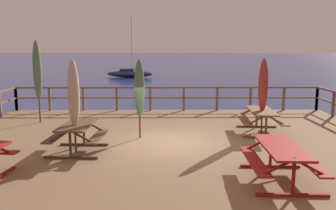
{
  "coord_description": "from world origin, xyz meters",
  "views": [
    {
      "loc": [
        -0.1,
        -10.27,
        3.67
      ],
      "look_at": [
        0.0,
        0.85,
        1.88
      ],
      "focal_mm": 37.53,
      "sensor_mm": 36.0,
      "label": 1
    }
  ],
  "objects_px": {
    "picnic_table_mid_centre": "(281,155)",
    "patio_umbrella_tall_mid_right": "(74,94)",
    "sailboat_distant": "(130,73)",
    "picnic_table_front_left": "(261,116)",
    "patio_umbrella_short_back": "(37,71)",
    "patio_umbrella_tall_back_right": "(139,89)",
    "picnic_table_back_right": "(77,132)",
    "patio_umbrella_tall_front": "(263,86)"
  },
  "relations": [
    {
      "from": "picnic_table_mid_centre",
      "to": "picnic_table_back_right",
      "type": "relative_size",
      "value": 1.24
    },
    {
      "from": "picnic_table_mid_centre",
      "to": "patio_umbrella_tall_front",
      "type": "distance_m",
      "value": 4.52
    },
    {
      "from": "patio_umbrella_tall_mid_right",
      "to": "sailboat_distant",
      "type": "bearing_deg",
      "value": 93.34
    },
    {
      "from": "picnic_table_front_left",
      "to": "picnic_table_mid_centre",
      "type": "xyz_separation_m",
      "value": [
        -0.76,
        -4.35,
        0.0
      ]
    },
    {
      "from": "picnic_table_mid_centre",
      "to": "patio_umbrella_tall_mid_right",
      "type": "bearing_deg",
      "value": 156.7
    },
    {
      "from": "picnic_table_mid_centre",
      "to": "sailboat_distant",
      "type": "bearing_deg",
      "value": 100.38
    },
    {
      "from": "picnic_table_mid_centre",
      "to": "patio_umbrella_short_back",
      "type": "height_order",
      "value": "patio_umbrella_short_back"
    },
    {
      "from": "picnic_table_mid_centre",
      "to": "patio_umbrella_tall_mid_right",
      "type": "xyz_separation_m",
      "value": [
        -4.89,
        2.1,
        1.04
      ]
    },
    {
      "from": "patio_umbrella_short_back",
      "to": "picnic_table_back_right",
      "type": "bearing_deg",
      "value": -58.53
    },
    {
      "from": "patio_umbrella_tall_mid_right",
      "to": "patio_umbrella_tall_back_right",
      "type": "bearing_deg",
      "value": 43.6
    },
    {
      "from": "patio_umbrella_tall_front",
      "to": "patio_umbrella_tall_mid_right",
      "type": "distance_m",
      "value": 6.09
    },
    {
      "from": "picnic_table_mid_centre",
      "to": "patio_umbrella_short_back",
      "type": "xyz_separation_m",
      "value": [
        -7.25,
        6.09,
        1.41
      ]
    },
    {
      "from": "picnic_table_front_left",
      "to": "patio_umbrella_short_back",
      "type": "relative_size",
      "value": 0.65
    },
    {
      "from": "picnic_table_mid_centre",
      "to": "patio_umbrella_tall_back_right",
      "type": "height_order",
      "value": "patio_umbrella_tall_back_right"
    },
    {
      "from": "patio_umbrella_short_back",
      "to": "patio_umbrella_tall_front",
      "type": "bearing_deg",
      "value": -12.34
    },
    {
      "from": "picnic_table_front_left",
      "to": "picnic_table_back_right",
      "type": "bearing_deg",
      "value": -158.73
    },
    {
      "from": "patio_umbrella_tall_mid_right",
      "to": "picnic_table_front_left",
      "type": "bearing_deg",
      "value": 21.7
    },
    {
      "from": "picnic_table_front_left",
      "to": "patio_umbrella_tall_mid_right",
      "type": "distance_m",
      "value": 6.17
    },
    {
      "from": "patio_umbrella_tall_back_right",
      "to": "picnic_table_front_left",
      "type": "bearing_deg",
      "value": 9.78
    },
    {
      "from": "patio_umbrella_tall_back_right",
      "to": "patio_umbrella_tall_mid_right",
      "type": "bearing_deg",
      "value": -136.4
    },
    {
      "from": "patio_umbrella_tall_back_right",
      "to": "sailboat_distant",
      "type": "bearing_deg",
      "value": 96.19
    },
    {
      "from": "patio_umbrella_tall_mid_right",
      "to": "sailboat_distant",
      "type": "height_order",
      "value": "sailboat_distant"
    },
    {
      "from": "picnic_table_back_right",
      "to": "sailboat_distant",
      "type": "bearing_deg",
      "value": 93.41
    },
    {
      "from": "patio_umbrella_short_back",
      "to": "sailboat_distant",
      "type": "xyz_separation_m",
      "value": [
        0.26,
        32.04,
        -2.35
      ]
    },
    {
      "from": "picnic_table_mid_centre",
      "to": "patio_umbrella_tall_mid_right",
      "type": "height_order",
      "value": "patio_umbrella_tall_mid_right"
    },
    {
      "from": "patio_umbrella_tall_front",
      "to": "sailboat_distant",
      "type": "height_order",
      "value": "sailboat_distant"
    },
    {
      "from": "patio_umbrella_short_back",
      "to": "sailboat_distant",
      "type": "relative_size",
      "value": 0.4
    },
    {
      "from": "picnic_table_front_left",
      "to": "picnic_table_back_right",
      "type": "distance_m",
      "value": 6.02
    },
    {
      "from": "picnic_table_front_left",
      "to": "patio_umbrella_tall_back_right",
      "type": "bearing_deg",
      "value": -170.22
    },
    {
      "from": "picnic_table_back_right",
      "to": "patio_umbrella_tall_back_right",
      "type": "relative_size",
      "value": 0.68
    },
    {
      "from": "picnic_table_front_left",
      "to": "sailboat_distant",
      "type": "distance_m",
      "value": 34.67
    },
    {
      "from": "picnic_table_mid_centre",
      "to": "patio_umbrella_short_back",
      "type": "distance_m",
      "value": 9.57
    },
    {
      "from": "patio_umbrella_short_back",
      "to": "sailboat_distant",
      "type": "distance_m",
      "value": 32.13
    },
    {
      "from": "patio_umbrella_tall_back_right",
      "to": "patio_umbrella_short_back",
      "type": "bearing_deg",
      "value": 148.66
    },
    {
      "from": "patio_umbrella_tall_back_right",
      "to": "patio_umbrella_tall_mid_right",
      "type": "height_order",
      "value": "patio_umbrella_tall_mid_right"
    },
    {
      "from": "picnic_table_back_right",
      "to": "patio_umbrella_tall_front",
      "type": "relative_size",
      "value": 0.68
    },
    {
      "from": "patio_umbrella_tall_back_right",
      "to": "sailboat_distant",
      "type": "xyz_separation_m",
      "value": [
        -3.74,
        34.48,
        -1.94
      ]
    },
    {
      "from": "patio_umbrella_tall_mid_right",
      "to": "patio_umbrella_short_back",
      "type": "distance_m",
      "value": 4.65
    },
    {
      "from": "picnic_table_mid_centre",
      "to": "sailboat_distant",
      "type": "xyz_separation_m",
      "value": [
        -6.99,
        38.13,
        -0.93
      ]
    },
    {
      "from": "picnic_table_back_right",
      "to": "patio_umbrella_short_back",
      "type": "height_order",
      "value": "patio_umbrella_short_back"
    },
    {
      "from": "picnic_table_front_left",
      "to": "picnic_table_mid_centre",
      "type": "bearing_deg",
      "value": -99.94
    },
    {
      "from": "patio_umbrella_tall_back_right",
      "to": "sailboat_distant",
      "type": "height_order",
      "value": "sailboat_distant"
    }
  ]
}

